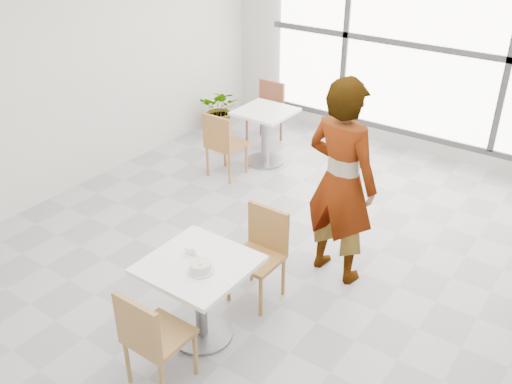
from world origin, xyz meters
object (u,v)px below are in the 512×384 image
Objects in this scene: bg_table_left at (265,129)px; bg_chair_left_far at (267,108)px; chair_far at (261,248)px; main_table at (200,286)px; oatmeal_bowl at (201,266)px; coffee_cup at (190,250)px; bg_chair_left_near at (222,142)px; chair_near at (150,335)px; plant_left at (221,109)px; person at (341,182)px.

bg_chair_left_far reaches higher than bg_table_left.
main_table is at bearing -96.11° from chair_far.
bg_chair_left_far is (-1.98, 2.97, 0.00)m from chair_far.
chair_far reaches higher than oatmeal_bowl.
coffee_cup is 3.32m from bg_table_left.
oatmeal_bowl reaches higher than main_table.
main_table is at bearing -64.15° from bg_table_left.
chair_far is at bearing 136.86° from bg_chair_left_near.
bg_table_left is at bearing 114.22° from coffee_cup.
chair_near is 1.37m from chair_far.
main_table is 3.42m from bg_table_left.
plant_left is at bearing 125.68° from coffee_cup.
bg_chair_left_near is at bearing -80.43° from bg_chair_left_far.
main_table is 0.29m from oatmeal_bowl.
bg_chair_left_near reaches higher than bg_table_left.
main_table and bg_table_left have the same top height.
chair_far is 1.00× the size of bg_chair_left_far.
plant_left is at bearing 155.03° from bg_table_left.
person is 2.64× the size of bg_table_left.
person is 2.28× the size of bg_chair_left_far.
coffee_cup is 0.24× the size of plant_left.
bg_chair_left_far is at bearing 117.02° from main_table.
coffee_cup is at bearing 73.56° from person.
chair_near is 1.00× the size of chair_far.
chair_far is at bearing 83.89° from main_table.
chair_near is 0.76m from coffee_cup.
plant_left is (-2.79, 2.89, -0.17)m from chair_far.
main_table is at bearing -84.37° from chair_near.
main_table is 0.30m from coffee_cup.
bg_chair_left_far is (-1.99, 3.79, -0.29)m from oatmeal_bowl.
bg_chair_left_far reaches higher than main_table.
person reaches higher than plant_left.
chair_far is 0.87m from oatmeal_bowl.
plant_left is at bearing -50.40° from bg_chair_left_near.
coffee_cup is (-0.21, -0.69, 0.28)m from chair_far.
chair_near is at bearing -90.82° from chair_far.
bg_table_left is 1.13× the size of plant_left.
chair_near is 4.14× the size of oatmeal_bowl.
oatmeal_bowl is at bearing -92.88° from chair_near.
coffee_cup is 0.21× the size of bg_table_left.
main_table is 0.92× the size of bg_chair_left_far.
bg_table_left is at bearing -57.73° from bg_chair_left_far.
coffee_cup is at bearing 123.42° from bg_chair_left_near.
oatmeal_bowl is at bearing 83.03° from person.
bg_chair_left_far is (-0.41, 0.65, 0.01)m from bg_table_left.
coffee_cup is 2.81m from bg_chair_left_near.
bg_chair_left_far reaches higher than oatmeal_bowl.
oatmeal_bowl is 0.26m from coffee_cup.
chair_far is 5.47× the size of coffee_cup.
bg_chair_left_far is at bearing 117.64° from oatmeal_bowl.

